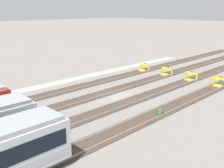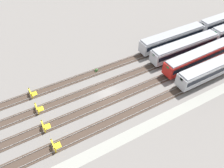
% 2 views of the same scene
% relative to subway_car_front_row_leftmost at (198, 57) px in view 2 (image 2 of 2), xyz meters
% --- Properties ---
extents(ground_plane, '(400.00, 400.00, 0.00)m').
position_rel_subway_car_front_row_leftmost_xyz_m(ground_plane, '(-21.53, 2.18, -2.04)').
color(ground_plane, gray).
extents(service_walkway, '(54.00, 2.00, 0.01)m').
position_rel_subway_car_front_row_leftmost_xyz_m(service_walkway, '(-21.53, -8.19, -2.04)').
color(service_walkway, '#9E9E93').
rests_on(service_walkway, ground).
extents(rail_track_nearest, '(90.00, 2.24, 0.21)m').
position_rel_subway_car_front_row_leftmost_xyz_m(rail_track_nearest, '(-21.53, -4.30, -2.00)').
color(rail_track_nearest, '#47382D').
rests_on(rail_track_nearest, ground).
extents(rail_track_near_inner, '(90.00, 2.24, 0.21)m').
position_rel_subway_car_front_row_leftmost_xyz_m(rail_track_near_inner, '(-21.53, 0.02, -2.00)').
color(rail_track_near_inner, '#47382D').
rests_on(rail_track_near_inner, ground).
extents(rail_track_middle, '(90.00, 2.24, 0.21)m').
position_rel_subway_car_front_row_leftmost_xyz_m(rail_track_middle, '(-21.53, 4.34, -2.00)').
color(rail_track_middle, '#47382D').
rests_on(rail_track_middle, ground).
extents(rail_track_far_inner, '(90.00, 2.24, 0.21)m').
position_rel_subway_car_front_row_leftmost_xyz_m(rail_track_far_inner, '(-21.53, 8.66, -2.00)').
color(rail_track_far_inner, '#47382D').
rests_on(rail_track_far_inner, ground).
extents(subway_car_front_row_leftmost, '(18.06, 3.25, 3.70)m').
position_rel_subway_car_front_row_leftmost_xyz_m(subway_car_front_row_leftmost, '(0.00, 0.00, 0.00)').
color(subway_car_front_row_leftmost, red).
rests_on(subway_car_front_row_leftmost, ground).
extents(subway_car_front_row_centre, '(18.01, 2.89, 3.70)m').
position_rel_subway_car_front_row_leftmost_xyz_m(subway_car_front_row_centre, '(0.00, 8.66, 0.00)').
color(subway_car_front_row_centre, '#B7BABF').
rests_on(subway_car_front_row_centre, ground).
extents(subway_car_front_row_rightmost, '(18.00, 2.85, 3.70)m').
position_rel_subway_car_front_row_leftmost_xyz_m(subway_car_front_row_rightmost, '(0.00, -4.24, 0.00)').
color(subway_car_front_row_rightmost, '#B7BABF').
rests_on(subway_car_front_row_rightmost, ground).
extents(subway_car_back_row_leftmost, '(18.02, 2.98, 3.70)m').
position_rel_subway_car_front_row_leftmost_xyz_m(subway_car_back_row_leftmost, '(0.00, 4.31, 0.00)').
color(subway_car_back_row_leftmost, '#B7BABF').
rests_on(subway_car_back_row_leftmost, ground).
extents(bumper_stop_nearest_track, '(1.34, 2.00, 1.22)m').
position_rel_subway_car_front_row_leftmost_xyz_m(bumper_stop_nearest_track, '(-34.31, -4.30, -1.53)').
color(bumper_stop_nearest_track, yellow).
rests_on(bumper_stop_nearest_track, ground).
extents(bumper_stop_near_inner_track, '(1.37, 2.01, 1.22)m').
position_rel_subway_car_front_row_leftmost_xyz_m(bumper_stop_near_inner_track, '(-34.65, 0.01, -1.53)').
color(bumper_stop_near_inner_track, yellow).
rests_on(bumper_stop_near_inner_track, ground).
extents(bumper_stop_middle_track, '(1.35, 2.00, 1.22)m').
position_rel_subway_car_front_row_leftmost_xyz_m(bumper_stop_middle_track, '(-34.55, 4.34, -1.53)').
color(bumper_stop_middle_track, yellow).
rests_on(bumper_stop_middle_track, ground).
extents(bumper_stop_far_inner_track, '(1.36, 2.00, 1.22)m').
position_rel_subway_car_front_row_leftmost_xyz_m(bumper_stop_far_inner_track, '(-34.59, 8.67, -1.53)').
color(bumper_stop_far_inner_track, yellow).
rests_on(bumper_stop_far_inner_track, ground).
extents(weed_clump, '(0.92, 0.70, 0.64)m').
position_rel_subway_car_front_row_leftmost_xyz_m(weed_clump, '(-20.59, 8.95, -1.80)').
color(weed_clump, '#38602D').
rests_on(weed_clump, ground).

